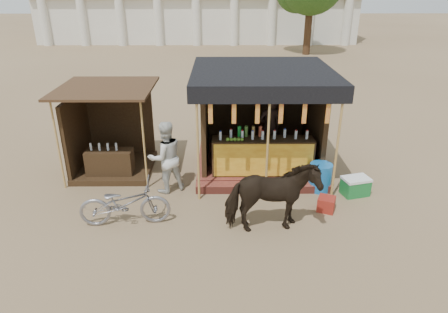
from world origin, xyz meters
The scene contains 9 objects.
ground centered at (0.00, 0.00, 0.00)m, with size 120.00×120.00×0.00m, color #846B4C.
main_stall centered at (1.02, 3.36, 1.03)m, with size 3.60×3.61×2.78m.
secondary_stall centered at (-3.17, 3.24, 0.85)m, with size 2.40×2.40×2.38m.
cow centered at (0.96, 0.21, 0.79)m, with size 0.85×1.87×1.58m, color black.
motorbike centered at (-2.13, 0.50, 0.51)m, with size 0.67×1.92×1.01m, color gray.
bystander centered at (-1.42, 2.00, 0.91)m, with size 0.89×0.69×1.82m, color silver.
blue_barrel centered at (2.41, 2.00, 0.35)m, with size 0.56×0.56×0.70m, color #155EA3.
red_crate centered at (2.34, 1.01, 0.16)m, with size 0.37×0.36×0.33m, color maroon.
cooler centered at (3.23, 1.74, 0.23)m, with size 0.73×0.59×0.46m.
Camera 1 is at (-0.07, -6.88, 4.86)m, focal length 32.00 mm.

